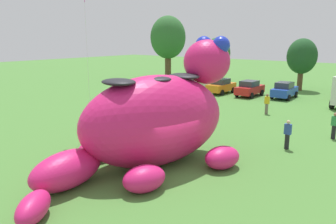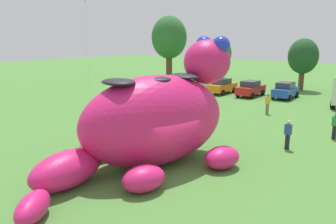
{
  "view_description": "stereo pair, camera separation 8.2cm",
  "coord_description": "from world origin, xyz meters",
  "views": [
    {
      "loc": [
        9.29,
        -11.71,
        6.3
      ],
      "look_at": [
        -1.26,
        1.58,
        2.51
      ],
      "focal_mm": 35.79,
      "sensor_mm": 36.0,
      "label": 1
    },
    {
      "loc": [
        9.35,
        -11.66,
        6.3
      ],
      "look_at": [
        -1.26,
        1.58,
        2.51
      ],
      "focal_mm": 35.79,
      "sensor_mm": 36.0,
      "label": 2
    }
  ],
  "objects": [
    {
      "name": "car_red",
      "position": [
        -6.24,
        22.19,
        0.86
      ],
      "size": [
        1.99,
        4.12,
        1.72
      ],
      "color": "red",
      "rests_on": "ground"
    },
    {
      "name": "spectator_wandering",
      "position": [
        3.19,
        6.99,
        0.85
      ],
      "size": [
        0.38,
        0.26,
        1.71
      ],
      "color": "black",
      "rests_on": "ground"
    },
    {
      "name": "car_white",
      "position": [
        -13.23,
        23.31,
        0.86
      ],
      "size": [
        1.94,
        4.1,
        1.72
      ],
      "color": "white",
      "rests_on": "ground"
    },
    {
      "name": "giant_inflatable_creature",
      "position": [
        -1.25,
        0.56,
        2.33
      ],
      "size": [
        7.61,
        12.85,
        6.38
      ],
      "color": "#E01E6B",
      "rests_on": "ground"
    },
    {
      "name": "ground_plane",
      "position": [
        0.0,
        0.0,
        0.0
      ],
      "size": [
        160.0,
        160.0,
        0.0
      ],
      "primitive_type": "plane",
      "color": "#4C8438"
    },
    {
      "name": "car_orange",
      "position": [
        -9.63,
        21.92,
        0.86
      ],
      "size": [
        1.99,
        4.12,
        1.72
      ],
      "color": "orange",
      "rests_on": "ground"
    },
    {
      "name": "spectator_far_side",
      "position": [
        -1.32,
        14.97,
        0.85
      ],
      "size": [
        0.38,
        0.26,
        1.71
      ],
      "color": "#726656",
      "rests_on": "ground"
    },
    {
      "name": "spectator_near_inflatable",
      "position": [
        4.83,
        10.77,
        0.85
      ],
      "size": [
        0.38,
        0.26,
        1.71
      ],
      "color": "black",
      "rests_on": "ground"
    },
    {
      "name": "tree_mid_left",
      "position": [
        -3.32,
        29.94,
        4.07
      ],
      "size": [
        3.5,
        3.5,
        6.22
      ],
      "color": "brown",
      "rests_on": "ground"
    },
    {
      "name": "tree_far_left",
      "position": [
        -23.24,
        29.26,
        6.24
      ],
      "size": [
        5.38,
        5.38,
        9.55
      ],
      "color": "brown",
      "rests_on": "ground"
    },
    {
      "name": "car_blue",
      "position": [
        -2.81,
        23.31,
        0.86
      ],
      "size": [
        2.07,
        4.17,
        1.72
      ],
      "color": "#2347B7",
      "rests_on": "ground"
    },
    {
      "name": "tree_left",
      "position": [
        -14.41,
        29.04,
        4.13
      ],
      "size": [
        3.56,
        3.56,
        6.32
      ],
      "color": "brown",
      "rests_on": "ground"
    }
  ]
}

